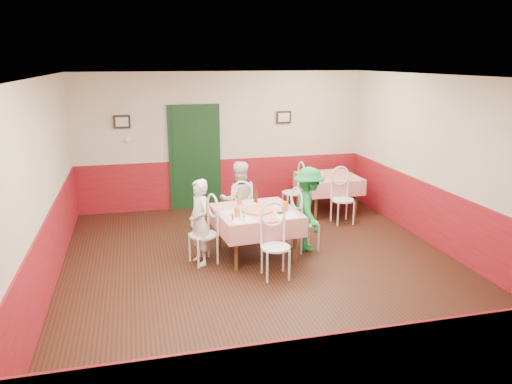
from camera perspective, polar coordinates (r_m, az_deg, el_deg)
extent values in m
plane|color=black|center=(7.52, 1.15, -8.82)|extent=(7.00, 7.00, 0.00)
plane|color=white|center=(6.89, 1.28, 13.03)|extent=(7.00, 7.00, 0.00)
cube|color=beige|center=(10.43, -3.81, 5.91)|extent=(6.00, 0.10, 2.80)
cube|color=beige|center=(3.97, 14.64, -9.77)|extent=(6.00, 0.10, 2.80)
cube|color=beige|center=(6.95, -23.43, 0.12)|extent=(0.10, 7.00, 2.80)
cube|color=beige|center=(8.36, 21.52, 2.64)|extent=(0.10, 7.00, 2.80)
cube|color=maroon|center=(10.60, -3.71, 1.08)|extent=(6.00, 0.03, 1.00)
cube|color=maroon|center=(4.43, 13.73, -20.35)|extent=(6.00, 0.03, 1.00)
cube|color=maroon|center=(7.21, -22.57, -6.80)|extent=(0.03, 7.00, 1.00)
cube|color=maroon|center=(8.57, 20.87, -3.25)|extent=(0.03, 7.00, 1.00)
cube|color=black|center=(10.36, -7.00, 3.80)|extent=(0.96, 0.06, 2.10)
cube|color=black|center=(10.17, -15.07, 7.76)|extent=(0.32, 0.03, 0.26)
cube|color=black|center=(10.63, 3.19, 8.53)|extent=(0.32, 0.03, 0.26)
cube|color=white|center=(10.21, -14.38, 5.85)|extent=(0.10, 0.03, 0.10)
cube|color=red|center=(7.88, 0.00, -4.75)|extent=(1.32, 1.32, 0.77)
cube|color=red|center=(10.26, 8.21, -0.22)|extent=(1.14, 1.14, 0.77)
cylinder|color=#B74723|center=(7.68, 0.14, -2.13)|extent=(0.50, 0.50, 0.03)
cylinder|color=white|center=(7.62, -3.14, -2.36)|extent=(0.27, 0.27, 0.01)
cylinder|color=white|center=(7.87, 2.85, -1.78)|extent=(0.27, 0.27, 0.01)
cylinder|color=white|center=(8.12, -0.85, -1.25)|extent=(0.27, 0.27, 0.01)
cylinder|color=#BF7219|center=(7.39, -2.19, -2.37)|extent=(0.08, 0.08, 0.14)
cylinder|color=#BF7219|center=(7.68, 3.37, -1.67)|extent=(0.09, 0.09, 0.16)
cylinder|color=#BF7219|center=(8.05, -1.89, -0.92)|extent=(0.08, 0.08, 0.14)
cylinder|color=#381C0A|center=(8.11, -0.06, -0.46)|extent=(0.07, 0.07, 0.23)
cylinder|color=silver|center=(7.25, -1.90, -2.95)|extent=(0.04, 0.04, 0.09)
cylinder|color=silver|center=(7.20, -1.39, -3.07)|extent=(0.04, 0.04, 0.09)
cylinder|color=#B23319|center=(7.28, -2.68, -2.87)|extent=(0.04, 0.04, 0.09)
cube|color=white|center=(7.31, -1.64, -3.14)|extent=(0.38, 0.46, 0.00)
cube|color=white|center=(7.54, 3.51, -2.61)|extent=(0.35, 0.43, 0.00)
cube|color=black|center=(7.59, 2.87, -2.39)|extent=(0.12, 0.10, 0.02)
imported|color=gray|center=(7.56, -6.47, -3.45)|extent=(0.43, 0.54, 1.32)
imported|color=gray|center=(8.60, -1.95, -0.93)|extent=(0.71, 0.57, 1.36)
imported|color=gray|center=(8.11, 6.03, -1.95)|extent=(0.62, 0.95, 1.37)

